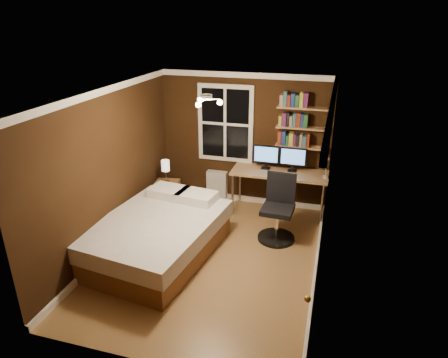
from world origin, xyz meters
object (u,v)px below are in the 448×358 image
(radiator, at_px, (217,186))
(bed, at_px, (158,236))
(nightstand, at_px, (167,195))
(desk, at_px, (279,175))
(monitor_left, at_px, (266,157))
(monitor_right, at_px, (293,160))
(desk_lamp, at_px, (326,167))
(office_chair, at_px, (278,214))
(bedside_lamp, at_px, (166,171))

(radiator, bearing_deg, bed, -97.81)
(nightstand, height_order, desk, desk)
(monitor_left, bearing_deg, radiator, 171.49)
(radiator, bearing_deg, monitor_right, -5.72)
(desk, bearing_deg, desk_lamp, -8.98)
(bed, xyz_separation_m, office_chair, (1.68, 0.99, 0.11))
(nightstand, bearing_deg, office_chair, -20.84)
(nightstand, height_order, office_chair, office_chair)
(desk, bearing_deg, radiator, 169.49)
(nightstand, relative_size, monitor_left, 1.14)
(radiator, distance_m, monitor_right, 1.65)
(nightstand, xyz_separation_m, monitor_left, (1.77, 0.50, 0.77))
(nightstand, bearing_deg, radiator, 31.36)
(nightstand, height_order, desk_lamp, desk_lamp)
(desk, distance_m, monitor_right, 0.36)
(desk, relative_size, office_chair, 1.56)
(desk_lamp, xyz_separation_m, office_chair, (-0.67, -0.79, -0.61))
(monitor_left, bearing_deg, office_chair, -67.98)
(desk, xyz_separation_m, monitor_right, (0.21, 0.09, 0.28))
(bed, xyz_separation_m, monitor_right, (1.76, 1.99, 0.72))
(desk_lamp, bearing_deg, desk, 171.02)
(nightstand, height_order, monitor_left, monitor_left)
(nightstand, bearing_deg, monitor_left, 7.85)
(bed, distance_m, nightstand, 1.57)
(radiator, distance_m, monitor_left, 1.24)
(nightstand, distance_m, office_chair, 2.24)
(desk, height_order, monitor_right, monitor_right)
(bed, relative_size, bedside_lamp, 5.52)
(desk_lamp, bearing_deg, office_chair, -130.32)
(office_chair, bearing_deg, radiator, 143.02)
(monitor_left, bearing_deg, bed, -122.65)
(bed, bearing_deg, nightstand, 115.97)
(monitor_left, xyz_separation_m, office_chair, (0.40, -1.00, -0.61))
(monitor_right, xyz_separation_m, desk_lamp, (0.59, -0.21, -0.00))
(bedside_lamp, bearing_deg, monitor_right, 12.42)
(bedside_lamp, xyz_separation_m, monitor_left, (1.77, 0.50, 0.28))
(desk, bearing_deg, monitor_right, 22.13)
(office_chair, bearing_deg, monitor_left, 114.65)
(monitor_left, bearing_deg, desk, -17.47)
(monitor_left, distance_m, monitor_right, 0.49)
(bed, distance_m, monitor_right, 2.75)
(monitor_left, bearing_deg, monitor_right, 0.00)
(monitor_right, bearing_deg, desk, -157.87)
(bedside_lamp, relative_size, desk, 0.25)
(nightstand, bearing_deg, desk, 3.54)
(bedside_lamp, xyz_separation_m, desk_lamp, (2.85, 0.28, 0.28))
(bed, relative_size, desk_lamp, 5.46)
(office_chair, bearing_deg, monitor_right, 88.03)
(bedside_lamp, distance_m, desk_lamp, 2.87)
(desk_lamp, bearing_deg, radiator, 170.08)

